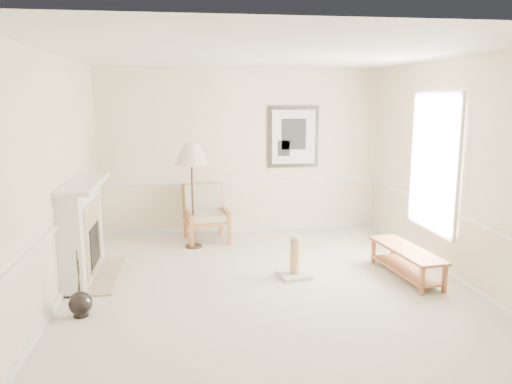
# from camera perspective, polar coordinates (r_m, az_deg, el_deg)

# --- Properties ---
(ground) EXTENTS (5.50, 5.50, 0.00)m
(ground) POSITION_cam_1_polar(r_m,az_deg,el_deg) (6.59, 0.87, -10.48)
(ground) COLOR silver
(ground) RESTS_ON ground
(room) EXTENTS (5.04, 5.54, 2.92)m
(room) POSITION_cam_1_polar(r_m,az_deg,el_deg) (6.27, 2.07, 5.99)
(room) COLOR beige
(room) RESTS_ON ground
(fireplace) EXTENTS (0.64, 1.64, 1.31)m
(fireplace) POSITION_cam_1_polar(r_m,az_deg,el_deg) (7.04, -19.16, -4.21)
(fireplace) COLOR white
(fireplace) RESTS_ON ground
(floor_vase) EXTENTS (0.26, 0.26, 0.76)m
(floor_vase) POSITION_cam_1_polar(r_m,az_deg,el_deg) (5.96, -19.43, -11.99)
(floor_vase) COLOR black
(floor_vase) RESTS_ON ground
(armchair) EXTENTS (0.81, 0.85, 0.94)m
(armchair) POSITION_cam_1_polar(r_m,az_deg,el_deg) (8.51, -5.82, -2.12)
(armchair) COLOR #A45D35
(armchair) RESTS_ON ground
(floor_lamp) EXTENTS (0.57, 0.57, 1.68)m
(floor_lamp) POSITION_cam_1_polar(r_m,az_deg,el_deg) (7.91, -7.37, 3.97)
(floor_lamp) COLOR black
(floor_lamp) RESTS_ON ground
(bench) EXTENTS (0.56, 1.42, 0.40)m
(bench) POSITION_cam_1_polar(r_m,az_deg,el_deg) (7.06, 16.81, -7.22)
(bench) COLOR #A45D35
(bench) RESTS_ON ground
(scratching_post) EXTENTS (0.47, 0.47, 0.58)m
(scratching_post) POSITION_cam_1_polar(r_m,az_deg,el_deg) (6.80, 4.45, -8.21)
(scratching_post) COLOR silver
(scratching_post) RESTS_ON ground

